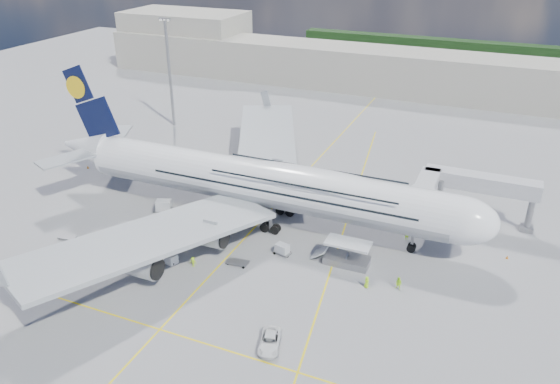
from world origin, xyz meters
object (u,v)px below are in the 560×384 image
at_px(crew_nose, 407,234).
at_px(dolly_row_c, 182,232).
at_px(dolly_back, 164,206).
at_px(service_van, 270,342).
at_px(dolly_row_b, 177,235).
at_px(cone_wing_right_inner, 160,217).
at_px(cargo_loader, 346,256).
at_px(catering_truck_inner, 247,179).
at_px(cone_wing_left_outer, 292,152).
at_px(crew_loader, 399,284).
at_px(jet_bridge, 459,187).
at_px(dolly_row_a, 67,237).
at_px(crew_tug, 193,262).
at_px(cone_tail, 88,167).
at_px(dolly_nose_near, 282,249).
at_px(catering_truck_outer, 262,145).
at_px(cone_nose, 507,257).
at_px(cone_wing_left_inner, 285,192).
at_px(cone_wing_right_outer, 69,273).
at_px(light_mast, 169,72).
at_px(airliner, 263,183).
at_px(crew_van, 367,282).
at_px(baggage_tug, 168,257).
at_px(crew_wing, 114,234).
at_px(dolly_nose_far, 237,262).

bearing_deg(crew_nose, dolly_row_c, 170.95).
bearing_deg(dolly_back, service_van, -58.87).
bearing_deg(dolly_row_b, cone_wing_right_inner, 138.04).
relative_size(cargo_loader, dolly_row_b, 3.10).
relative_size(dolly_back, service_van, 0.75).
height_order(catering_truck_inner, cone_wing_left_outer, catering_truck_inner).
bearing_deg(catering_truck_inner, crew_loader, -13.55).
bearing_deg(jet_bridge, dolly_row_c, -152.92).
bearing_deg(cargo_loader, dolly_row_a, -166.03).
xyz_separation_m(crew_tug, cone_tail, (-38.18, 22.10, -0.52)).
bearing_deg(crew_tug, service_van, -40.28).
bearing_deg(dolly_nose_near, catering_truck_inner, 142.88).
height_order(catering_truck_inner, catering_truck_outer, catering_truck_outer).
relative_size(dolly_row_b, cone_nose, 5.08).
relative_size(crew_loader, cone_wing_left_inner, 3.56).
xyz_separation_m(service_van, cone_wing_right_outer, (-32.20, 2.23, -0.47)).
bearing_deg(catering_truck_inner, service_van, -41.87).
relative_size(light_mast, cone_tail, 43.75).
relative_size(airliner, crew_tug, 49.34).
relative_size(crew_loader, crew_van, 1.09).
bearing_deg(baggage_tug, dolly_row_a, -163.13).
distance_m(dolly_row_a, dolly_row_c, 17.94).
height_order(service_van, crew_wing, crew_wing).
distance_m(dolly_row_a, crew_van, 47.23).
xyz_separation_m(dolly_nose_near, baggage_tug, (-14.70, -8.50, -0.05)).
bearing_deg(dolly_nose_far, cone_nose, 19.48).
bearing_deg(crew_wing, catering_truck_outer, 8.77).
bearing_deg(airliner, cone_tail, 172.51).
bearing_deg(service_van, cone_tail, 133.80).
distance_m(light_mast, baggage_tug, 62.56).
bearing_deg(cone_wing_left_outer, cone_wing_left_inner, -72.18).
distance_m(dolly_row_c, cone_wing_right_outer, 18.07).
bearing_deg(dolly_nose_far, crew_tug, -157.12).
xyz_separation_m(dolly_back, cone_nose, (55.21, 7.64, -0.91)).
relative_size(dolly_nose_far, crew_wing, 1.72).
bearing_deg(catering_truck_outer, cone_wing_left_outer, 31.77).
bearing_deg(catering_truck_outer, cone_wing_left_inner, -48.86).
bearing_deg(dolly_back, dolly_nose_far, -47.74).
height_order(catering_truck_inner, crew_van, catering_truck_inner).
bearing_deg(catering_truck_outer, dolly_row_c, -81.94).
relative_size(cone_wing_left_outer, cone_wing_right_outer, 1.02).
distance_m(dolly_back, baggage_tug, 15.82).
bearing_deg(light_mast, dolly_nose_far, -48.92).
relative_size(crew_van, cone_tail, 2.99).
relative_size(cargo_loader, crew_wing, 4.42).
bearing_deg(dolly_row_a, service_van, -19.71).
relative_size(jet_bridge, cone_tail, 32.25).
distance_m(airliner, crew_wing, 24.90).
bearing_deg(service_van, dolly_row_c, 127.06).
xyz_separation_m(dolly_row_a, cone_tail, (-15.77, 23.17, -0.03)).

